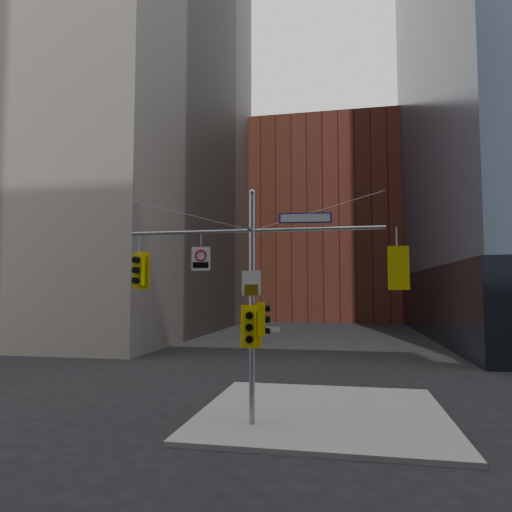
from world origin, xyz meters
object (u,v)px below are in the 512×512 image
at_px(signal_assembly, 252,282).
at_px(regulatory_sign_arm, 201,258).
at_px(traffic_light_west_arm, 139,270).
at_px(traffic_light_pole_side, 262,319).
at_px(traffic_light_east_arm, 397,268).
at_px(street_sign_blade, 305,218).
at_px(traffic_light_pole_front, 250,327).

xyz_separation_m(signal_assembly, regulatory_sign_arm, (-1.65, -0.02, 0.76)).
distance_m(traffic_light_west_arm, traffic_light_pole_side, 4.34).
bearing_deg(traffic_light_east_arm, traffic_light_pole_side, -7.36).
relative_size(street_sign_blade, regulatory_sign_arm, 2.12).
bearing_deg(traffic_light_west_arm, street_sign_blade, 6.05).
relative_size(traffic_light_pole_side, street_sign_blade, 0.64).
bearing_deg(traffic_light_west_arm, regulatory_sign_arm, 5.25).
xyz_separation_m(traffic_light_east_arm, street_sign_blade, (-2.65, 0.00, 1.55)).
bearing_deg(traffic_light_pole_front, regulatory_sign_arm, 166.54).
bearing_deg(traffic_light_pole_side, signal_assembly, 79.78).
distance_m(traffic_light_pole_front, street_sign_blade, 3.69).
height_order(traffic_light_east_arm, regulatory_sign_arm, regulatory_sign_arm).
xyz_separation_m(traffic_light_west_arm, regulatory_sign_arm, (2.10, -0.03, 0.37)).
relative_size(traffic_light_west_arm, traffic_light_pole_side, 1.22).
height_order(traffic_light_pole_side, traffic_light_pole_front, traffic_light_pole_side).
bearing_deg(signal_assembly, traffic_light_east_arm, 0.01).
xyz_separation_m(traffic_light_west_arm, traffic_light_pole_side, (4.07, 0.00, -1.52)).
bearing_deg(traffic_light_pole_front, traffic_light_pole_side, 36.43).
xyz_separation_m(traffic_light_pole_front, regulatory_sign_arm, (-1.65, 0.25, 2.11)).
height_order(traffic_light_west_arm, traffic_light_pole_front, traffic_light_west_arm).
xyz_separation_m(street_sign_blade, regulatory_sign_arm, (-3.30, -0.02, -1.18)).
bearing_deg(street_sign_blade, traffic_light_west_arm, 174.43).
height_order(signal_assembly, traffic_light_pole_side, signal_assembly).
relative_size(traffic_light_west_arm, street_sign_blade, 0.77).
distance_m(traffic_light_pole_side, regulatory_sign_arm, 2.73).
distance_m(traffic_light_east_arm, street_sign_blade, 3.07).
relative_size(traffic_light_east_arm, traffic_light_pole_front, 0.97).
xyz_separation_m(traffic_light_east_arm, regulatory_sign_arm, (-5.94, -0.02, 0.37)).
height_order(street_sign_blade, regulatory_sign_arm, street_sign_blade).
height_order(traffic_light_west_arm, traffic_light_pole_side, traffic_light_west_arm).
bearing_deg(traffic_light_pole_side, traffic_light_east_arm, -103.43).
distance_m(traffic_light_pole_front, regulatory_sign_arm, 2.69).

